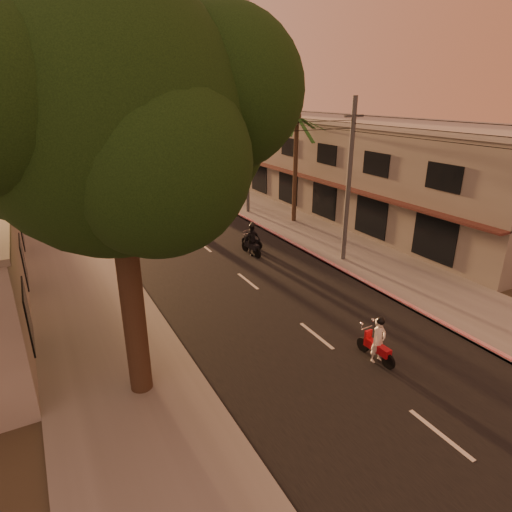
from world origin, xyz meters
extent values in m
plane|color=#383023|center=(0.00, 0.00, 0.00)|extent=(160.00, 160.00, 0.00)
cube|color=black|center=(0.00, 20.00, 0.01)|extent=(10.00, 140.00, 0.02)
cube|color=slate|center=(7.50, 20.00, 0.06)|extent=(5.00, 140.00, 0.12)
cube|color=slate|center=(-7.50, 20.00, 0.06)|extent=(5.00, 140.00, 0.12)
cube|color=red|center=(5.10, 15.00, 0.10)|extent=(0.20, 60.00, 0.20)
cube|color=gray|center=(14.00, 18.00, 3.50)|extent=(8.00, 34.00, 7.00)
cube|color=#ADA59C|center=(14.00, 18.00, 7.15)|extent=(8.20, 34.20, 0.30)
cube|color=#48211C|center=(9.70, 18.00, 3.10)|extent=(0.80, 34.00, 0.12)
cube|color=#B7B5B2|center=(16.00, 56.00, 14.00)|extent=(12.00, 12.00, 28.00)
cylinder|color=black|center=(-7.00, 2.00, 3.00)|extent=(0.70, 0.70, 6.00)
cylinder|color=black|center=(-6.20, 2.40, 6.00)|extent=(1.22, 2.17, 3.04)
cylinder|color=black|center=(-7.60, 1.70, 6.20)|extent=(1.31, 1.49, 2.73)
sphere|color=black|center=(-7.00, 2.00, 8.50)|extent=(7.20, 7.20, 7.20)
sphere|color=black|center=(-4.80, 3.00, 8.00)|extent=(5.20, 5.20, 5.20)
sphere|color=black|center=(-8.80, 2.80, 8.20)|extent=(4.80, 4.80, 4.80)
sphere|color=black|center=(-6.40, 0.20, 7.60)|extent=(4.60, 4.60, 4.60)
sphere|color=black|center=(-4.00, 1.50, 9.20)|extent=(4.40, 4.40, 4.40)
sphere|color=black|center=(-5.80, 4.40, 9.60)|extent=(4.40, 4.40, 4.40)
cylinder|color=black|center=(8.00, 16.00, 3.80)|extent=(0.32, 0.32, 7.60)
sphere|color=black|center=(8.00, 16.00, 7.60)|extent=(0.60, 0.60, 0.60)
cylinder|color=#38383A|center=(6.20, 8.00, 4.50)|extent=(0.26, 0.26, 9.00)
cube|color=#38383A|center=(6.20, 8.00, 8.00)|extent=(1.20, 0.12, 0.12)
cylinder|color=#38383A|center=(6.20, 20.00, 4.50)|extent=(0.26, 0.26, 9.00)
cube|color=#38383A|center=(6.20, 20.00, 8.00)|extent=(1.20, 0.12, 0.12)
cylinder|color=#38383A|center=(6.20, 32.00, 4.50)|extent=(0.26, 0.26, 9.00)
cube|color=#38383A|center=(6.20, 32.00, 8.00)|extent=(1.20, 0.12, 0.12)
cylinder|color=#38383A|center=(6.20, 44.00, 4.50)|extent=(0.26, 0.26, 9.00)
cube|color=#38383A|center=(6.20, 44.00, 8.00)|extent=(1.20, 0.12, 0.12)
cube|color=#ADA59C|center=(14.00, 45.00, 3.00)|extent=(8.00, 14.00, 6.00)
cylinder|color=black|center=(0.90, 0.30, 0.28)|extent=(0.12, 0.57, 0.56)
cylinder|color=black|center=(0.95, -0.95, 0.28)|extent=(0.12, 0.57, 0.56)
cube|color=#B70E18|center=(0.93, -0.40, 0.55)|extent=(0.33, 1.12, 0.30)
cube|color=#B70E18|center=(0.91, 0.10, 0.70)|extent=(0.31, 0.11, 0.60)
cylinder|color=silver|center=(0.90, 0.22, 1.05)|extent=(0.55, 0.06, 0.04)
imported|color=white|center=(0.93, -0.40, 0.84)|extent=(0.65, 0.45, 1.69)
sphere|color=black|center=(0.93, -0.40, 1.64)|extent=(0.30, 0.30, 0.30)
sphere|color=silver|center=(0.62, 0.19, 1.31)|extent=(0.12, 0.12, 0.12)
sphere|color=silver|center=(1.19, 0.21, 1.31)|extent=(0.12, 0.12, 0.12)
cylinder|color=black|center=(2.43, 13.09, 0.26)|extent=(0.26, 0.52, 0.52)
cylinder|color=black|center=(2.82, 12.00, 0.26)|extent=(0.26, 0.52, 0.52)
cube|color=black|center=(2.65, 12.48, 0.51)|extent=(0.59, 1.05, 0.28)
cube|color=black|center=(2.49, 12.91, 0.65)|extent=(0.29, 0.18, 0.56)
cylinder|color=silver|center=(2.45, 13.02, 0.97)|extent=(0.49, 0.21, 0.04)
imported|color=black|center=(2.65, 12.48, 0.78)|extent=(1.13, 1.07, 1.56)
sphere|color=black|center=(2.65, 12.48, 1.51)|extent=(0.28, 0.28, 0.28)
cylinder|color=black|center=(1.92, 12.08, 0.31)|extent=(0.16, 0.62, 0.61)
cylinder|color=black|center=(2.03, 10.72, 0.31)|extent=(0.16, 0.62, 0.61)
cube|color=black|center=(1.98, 11.32, 0.60)|extent=(0.41, 1.22, 0.33)
cube|color=black|center=(1.94, 11.87, 0.77)|extent=(0.34, 0.14, 0.66)
cylinder|color=silver|center=(1.93, 12.00, 1.15)|extent=(0.60, 0.09, 0.04)
imported|color=black|center=(1.98, 11.32, 0.92)|extent=(1.15, 0.63, 1.84)
sphere|color=black|center=(1.98, 11.32, 1.79)|extent=(0.33, 0.33, 0.33)
cylinder|color=black|center=(0.54, 18.49, 0.25)|extent=(0.25, 0.51, 0.50)
cylinder|color=black|center=(0.16, 17.43, 0.25)|extent=(0.25, 0.51, 0.50)
cube|color=black|center=(0.33, 17.90, 0.50)|extent=(0.57, 1.02, 0.27)
cube|color=black|center=(0.48, 18.32, 0.63)|extent=(0.28, 0.18, 0.54)
cylinder|color=silver|center=(0.52, 18.43, 0.95)|extent=(0.48, 0.20, 0.04)
imported|color=black|center=(0.33, 17.90, 0.76)|extent=(1.04, 0.95, 1.51)
sphere|color=black|center=(0.33, 17.90, 1.46)|extent=(0.27, 0.27, 0.27)
cylinder|color=black|center=(3.54, 35.40, 0.25)|extent=(0.17, 0.50, 0.49)
cylinder|color=black|center=(3.36, 34.32, 0.25)|extent=(0.17, 0.50, 0.49)
cube|color=black|center=(3.44, 34.80, 0.48)|extent=(0.40, 1.00, 0.26)
cube|color=black|center=(3.51, 35.23, 0.62)|extent=(0.28, 0.13, 0.53)
cylinder|color=silver|center=(3.53, 35.33, 0.92)|extent=(0.48, 0.12, 0.04)
imported|color=black|center=(3.44, 34.80, 0.74)|extent=(1.13, 0.86, 1.48)
sphere|color=black|center=(3.44, 34.80, 1.43)|extent=(0.26, 0.26, 0.26)
imported|color=#A1A3A9|center=(3.74, 23.90, 0.74)|extent=(2.90, 4.98, 1.49)
cylinder|color=black|center=(3.48, 37.27, 0.31)|extent=(0.15, 0.63, 0.62)
cylinder|color=black|center=(3.38, 35.88, 0.31)|extent=(0.15, 0.63, 0.62)
cube|color=black|center=(3.42, 36.49, 0.61)|extent=(0.39, 1.24, 0.33)
cube|color=black|center=(3.46, 37.05, 0.78)|extent=(0.34, 0.13, 0.67)
cylinder|color=silver|center=(3.47, 37.18, 1.17)|extent=(0.61, 0.08, 0.04)
imported|color=black|center=(3.42, 36.49, 0.93)|extent=(0.99, 0.71, 1.87)
sphere|color=black|center=(3.42, 36.49, 1.82)|extent=(0.33, 0.33, 0.33)
camera|label=1|loc=(-9.17, -9.93, 9.15)|focal=30.00mm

